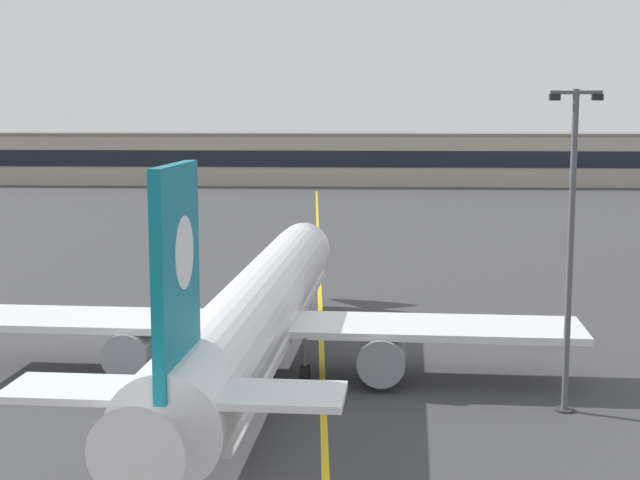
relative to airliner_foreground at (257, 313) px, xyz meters
name	(u,v)px	position (x,y,z in m)	size (l,w,h in m)	color
taxiway_centreline	(320,313)	(2.37, 15.10, -3.37)	(0.30, 180.00, 0.01)	yellow
airliner_foreground	(257,313)	(0.00, 0.00, 0.00)	(32.18, 41.50, 11.65)	white
apron_lamp_post	(570,247)	(14.27, -4.25, 4.04)	(2.24, 0.90, 14.20)	#515156
safety_cone_by_nose_gear	(304,303)	(1.12, 17.22, -3.11)	(0.44, 0.44, 0.55)	orange
terminal_building	(351,158)	(2.34, 119.64, 1.13)	(160.05, 12.40, 8.99)	#B2A893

